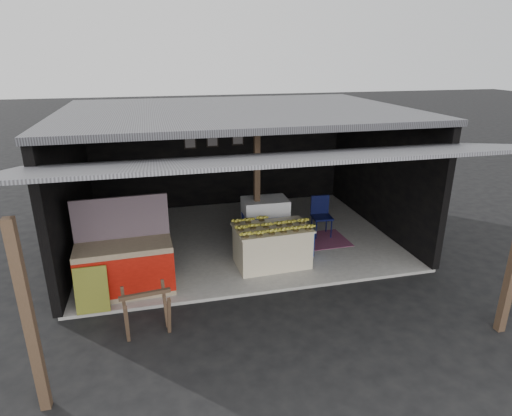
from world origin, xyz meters
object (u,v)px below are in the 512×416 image
object	(u,v)px
banana_table	(272,246)
plastic_chair	(321,212)
white_crate	(265,222)
sawhorse	(146,308)
water_barrel	(306,244)
neighbor_stall	(126,266)

from	to	relation	value
banana_table	plastic_chair	size ratio (longest dim) A/B	1.64
white_crate	sawhorse	size ratio (longest dim) A/B	1.41
banana_table	white_crate	distance (m)	0.98
sawhorse	plastic_chair	bearing A→B (deg)	29.10
banana_table	sawhorse	world-z (taller)	banana_table
banana_table	white_crate	size ratio (longest dim) A/B	1.42
sawhorse	water_barrel	bearing A→B (deg)	23.35
white_crate	water_barrel	xyz separation A→B (m)	(0.71, -0.73, -0.28)
banana_table	plastic_chair	distance (m)	1.97
neighbor_stall	plastic_chair	distance (m)	4.64
sawhorse	water_barrel	xyz separation A→B (m)	(3.28, 1.94, -0.15)
sawhorse	water_barrel	size ratio (longest dim) A/B	1.45
banana_table	white_crate	bearing A→B (deg)	80.87
water_barrel	plastic_chair	distance (m)	1.26
plastic_chair	sawhorse	bearing A→B (deg)	-139.54
sawhorse	banana_table	bearing A→B (deg)	27.53
white_crate	neighbor_stall	size ratio (longest dim) A/B	0.63
water_barrel	plastic_chair	bearing A→B (deg)	54.41
white_crate	plastic_chair	world-z (taller)	white_crate
banana_table	sawhorse	distance (m)	3.00
plastic_chair	water_barrel	bearing A→B (deg)	-121.50
banana_table	neighbor_stall	size ratio (longest dim) A/B	0.90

